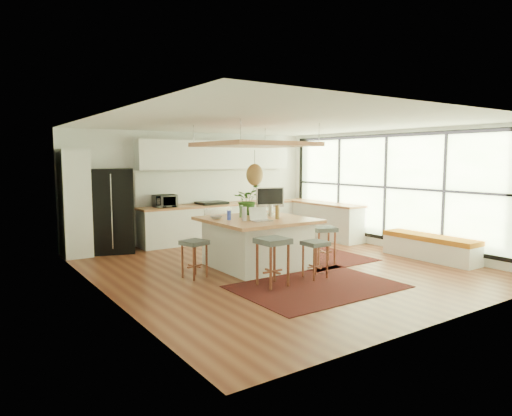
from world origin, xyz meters
TOP-DOWN VIEW (x-y plane):
  - floor at (0.00, 0.00)m, footprint 7.00×7.00m
  - ceiling at (0.00, 0.00)m, footprint 7.00×7.00m
  - wall_back at (0.00, 3.50)m, footprint 6.50×0.00m
  - wall_front at (0.00, -3.50)m, footprint 6.50×0.00m
  - wall_left at (-3.25, 0.00)m, footprint 0.00×7.00m
  - wall_right at (3.25, 0.00)m, footprint 0.00×7.00m
  - window_wall at (3.22, 0.00)m, footprint 0.10×6.20m
  - pantry at (-2.95, 3.18)m, footprint 0.55×0.60m
  - back_counter_base at (0.55, 3.18)m, footprint 4.20×0.60m
  - back_counter_top at (0.55, 3.18)m, footprint 4.24×0.64m
  - backsplash at (0.55, 3.48)m, footprint 4.20×0.02m
  - upper_cabinets at (0.55, 3.32)m, footprint 4.20×0.34m
  - range at (0.30, 3.18)m, footprint 0.76×0.62m
  - right_counter_base at (2.93, 2.00)m, footprint 0.60×2.50m
  - right_counter_top at (2.93, 2.00)m, footprint 0.64×2.54m
  - window_bench at (2.95, -1.20)m, footprint 0.52×2.00m
  - ceiling_panel at (-0.30, 0.40)m, footprint 1.86×1.86m
  - rug_near at (-0.31, -1.41)m, footprint 2.60×1.80m
  - rug_right at (1.18, 0.58)m, footprint 1.80×2.60m
  - fridge at (-2.18, 3.18)m, footprint 1.09×0.97m
  - island at (-0.31, 0.30)m, footprint 1.85×1.85m
  - stool_near_left at (-0.88, -0.97)m, footprint 0.48×0.48m
  - stool_near_right at (0.02, -0.98)m, footprint 0.39×0.39m
  - stool_right_front at (0.91, -0.24)m, footprint 0.56×0.56m
  - stool_right_back at (1.00, 0.83)m, footprint 0.54×0.54m
  - stool_left_side at (-1.68, 0.22)m, footprint 0.47×0.47m
  - laptop at (-0.48, -0.08)m, footprint 0.40×0.42m
  - monitor at (0.28, 0.69)m, footprint 0.63×0.38m
  - microwave at (-0.95, 3.19)m, footprint 0.55×0.33m
  - island_plant at (-0.16, 0.89)m, footprint 0.78×0.80m
  - island_bowl at (-0.99, 0.67)m, footprint 0.22×0.22m
  - island_bottle_0 at (-0.86, 0.40)m, footprint 0.07×0.07m
  - island_bottle_1 at (-0.71, 0.15)m, footprint 0.07×0.07m
  - island_bottle_2 at (-0.06, -0.00)m, footprint 0.07×0.07m
  - island_bottle_3 at (0.04, 0.35)m, footprint 0.07×0.07m
  - island_bottle_4 at (-0.51, 0.55)m, footprint 0.07×0.07m

SIDE VIEW (x-z plane):
  - floor at x=0.00m, z-range 0.00..0.00m
  - rug_near at x=-0.31m, z-range 0.00..0.01m
  - rug_right at x=1.18m, z-range 0.00..0.01m
  - window_bench at x=2.95m, z-range 0.00..0.50m
  - stool_near_left at x=-0.88m, z-range -0.04..0.75m
  - stool_near_right at x=0.02m, z-range 0.03..0.68m
  - stool_right_front at x=0.91m, z-range -0.01..0.72m
  - stool_right_back at x=1.00m, z-range 0.00..0.71m
  - stool_left_side at x=-1.68m, z-range 0.03..0.68m
  - back_counter_base at x=0.55m, z-range 0.00..0.88m
  - right_counter_base at x=2.93m, z-range 0.00..0.88m
  - island at x=-0.31m, z-range 0.00..0.93m
  - range at x=0.30m, z-range 0.00..1.00m
  - back_counter_top at x=0.55m, z-range 0.88..0.93m
  - right_counter_top at x=2.93m, z-range 0.88..0.93m
  - fridge at x=-2.18m, z-range 0.01..1.84m
  - island_bowl at x=-0.99m, z-range 0.93..0.98m
  - island_bottle_0 at x=-0.86m, z-range 0.93..1.12m
  - island_bottle_1 at x=-0.71m, z-range 0.93..1.12m
  - island_bottle_2 at x=-0.06m, z-range 0.93..1.12m
  - island_bottle_3 at x=0.04m, z-range 0.93..1.12m
  - island_bottle_4 at x=-0.51m, z-range 0.93..1.12m
  - laptop at x=-0.48m, z-range 0.92..1.18m
  - microwave at x=-0.95m, z-range 0.93..1.28m
  - pantry at x=-2.95m, z-range 0.00..2.25m
  - island_plant at x=-0.16m, z-range 0.93..1.40m
  - monitor at x=0.28m, z-range 0.91..1.47m
  - wall_back at x=0.00m, z-range -1.90..4.60m
  - wall_front at x=0.00m, z-range -1.90..4.60m
  - wall_left at x=-3.25m, z-range -2.15..4.85m
  - wall_right at x=3.25m, z-range -2.15..4.85m
  - backsplash at x=0.55m, z-range 0.95..1.75m
  - window_wall at x=3.22m, z-range 0.10..2.70m
  - ceiling_panel at x=-0.30m, z-range 1.65..2.45m
  - upper_cabinets at x=0.55m, z-range 1.80..2.50m
  - ceiling at x=0.00m, z-range 2.70..2.70m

